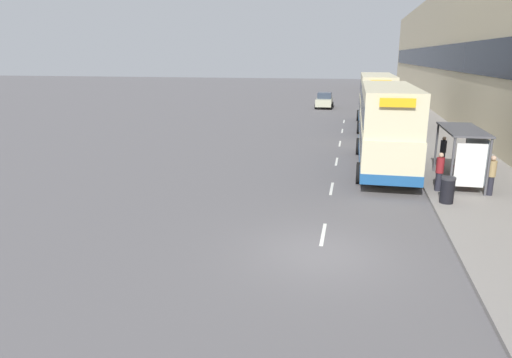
% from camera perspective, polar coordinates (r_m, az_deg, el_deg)
% --- Properties ---
extents(ground_plane, '(220.00, 220.00, 0.00)m').
position_cam_1_polar(ground_plane, '(14.03, 7.96, -9.23)').
color(ground_plane, '#5B595B').
extents(pavement, '(5.00, 93.00, 0.14)m').
position_cam_1_polar(pavement, '(51.90, 18.45, 8.08)').
color(pavement, gray).
rests_on(pavement, ground_plane).
extents(terrace_facade, '(3.10, 93.00, 12.53)m').
position_cam_1_polar(terrace_facade, '(52.19, 23.52, 14.49)').
color(terrace_facade, '#C6B793').
rests_on(terrace_facade, ground_plane).
extents(lane_mark_0, '(0.12, 2.00, 0.01)m').
position_cam_1_polar(lane_mark_0, '(15.47, 8.40, -6.84)').
color(lane_mark_0, silver).
rests_on(lane_mark_0, ground_plane).
extents(lane_mark_1, '(0.12, 2.00, 0.01)m').
position_cam_1_polar(lane_mark_1, '(20.72, 9.43, -1.18)').
color(lane_mark_1, silver).
rests_on(lane_mark_1, ground_plane).
extents(lane_mark_2, '(0.12, 2.00, 0.01)m').
position_cam_1_polar(lane_mark_2, '(26.08, 10.04, 2.17)').
color(lane_mark_2, silver).
rests_on(lane_mark_2, ground_plane).
extents(lane_mark_3, '(0.12, 2.00, 0.01)m').
position_cam_1_polar(lane_mark_3, '(31.51, 10.44, 4.38)').
color(lane_mark_3, silver).
rests_on(lane_mark_3, ground_plane).
extents(lane_mark_4, '(0.12, 2.00, 0.01)m').
position_cam_1_polar(lane_mark_4, '(36.98, 10.73, 5.93)').
color(lane_mark_4, silver).
rests_on(lane_mark_4, ground_plane).
extents(lane_mark_5, '(0.12, 2.00, 0.01)m').
position_cam_1_polar(lane_mark_5, '(42.46, 10.94, 7.08)').
color(lane_mark_5, silver).
rests_on(lane_mark_5, ground_plane).
extents(bus_shelter, '(1.60, 4.20, 2.48)m').
position_cam_1_polar(bus_shelter, '(22.25, 24.87, 3.69)').
color(bus_shelter, '#4C4C51').
rests_on(bus_shelter, ground_plane).
extents(double_decker_bus_near, '(2.85, 10.27, 4.30)m').
position_cam_1_polar(double_decker_bus_near, '(24.52, 15.99, 6.42)').
color(double_decker_bus_near, beige).
rests_on(double_decker_bus_near, ground_plane).
extents(double_decker_bus_ahead, '(2.85, 11.29, 4.30)m').
position_cam_1_polar(double_decker_bus_ahead, '(39.17, 14.75, 9.57)').
color(double_decker_bus_ahead, beige).
rests_on(double_decker_bus_ahead, ground_plane).
extents(car_0, '(1.94, 4.10, 1.74)m').
position_cam_1_polar(car_0, '(53.17, 8.55, 9.69)').
color(car_0, '#B7B799').
rests_on(car_0, ground_plane).
extents(pedestrian_at_shelter, '(0.33, 0.33, 1.66)m').
position_cam_1_polar(pedestrian_at_shelter, '(26.09, 25.99, 3.07)').
color(pedestrian_at_shelter, '#23232D').
rests_on(pedestrian_at_shelter, ground_plane).
extents(pedestrian_2, '(0.31, 0.31, 1.57)m').
position_cam_1_polar(pedestrian_2, '(25.78, 22.33, 3.24)').
color(pedestrian_2, '#23232D').
rests_on(pedestrian_2, ground_plane).
extents(pedestrian_3, '(0.33, 0.33, 1.67)m').
position_cam_1_polar(pedestrian_3, '(20.96, 21.96, 0.89)').
color(pedestrian_3, '#23232D').
rests_on(pedestrian_3, ground_plane).
extents(pedestrian_4, '(0.33, 0.33, 1.68)m').
position_cam_1_polar(pedestrian_4, '(21.19, 27.33, 0.45)').
color(pedestrian_4, '#23232D').
rests_on(pedestrian_4, ground_plane).
extents(litter_bin, '(0.55, 0.55, 1.05)m').
position_cam_1_polar(litter_bin, '(19.41, 22.82, -1.26)').
color(litter_bin, black).
rests_on(litter_bin, ground_plane).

